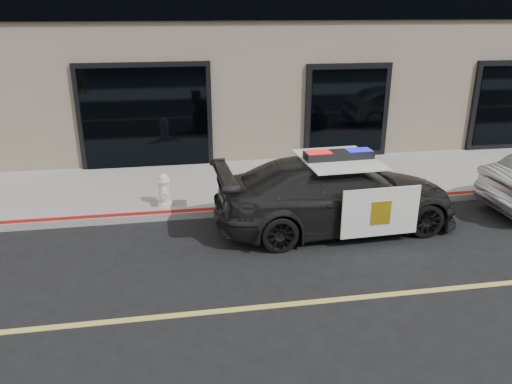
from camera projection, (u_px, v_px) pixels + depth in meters
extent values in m
plane|color=black|center=(207.00, 313.00, 7.27)|extent=(120.00, 120.00, 0.00)
cube|color=gray|center=(190.00, 187.00, 12.09)|extent=(60.00, 3.50, 0.15)
imported|color=black|center=(336.00, 194.00, 9.88)|extent=(2.39, 5.01, 1.40)
cube|color=white|center=(381.00, 212.00, 9.06)|extent=(1.50, 0.10, 0.94)
cube|color=white|center=(340.00, 177.00, 10.90)|extent=(1.50, 0.10, 0.94)
cube|color=white|center=(338.00, 159.00, 9.63)|extent=(1.48, 1.75, 0.02)
cube|color=gold|center=(381.00, 213.00, 9.03)|extent=(0.37, 0.03, 0.44)
cube|color=black|center=(339.00, 155.00, 9.60)|extent=(1.36, 0.41, 0.16)
cube|color=red|center=(319.00, 156.00, 9.52)|extent=(0.48, 0.32, 0.15)
cube|color=#0C19CC|center=(359.00, 153.00, 9.68)|extent=(0.48, 0.32, 0.15)
cylinder|color=white|center=(165.00, 204.00, 10.78)|extent=(0.33, 0.33, 0.07)
cylinder|color=white|center=(164.00, 192.00, 10.69)|extent=(0.24, 0.24, 0.46)
cylinder|color=white|center=(164.00, 181.00, 10.61)|extent=(0.28, 0.28, 0.05)
sphere|color=white|center=(164.00, 179.00, 10.59)|extent=(0.21, 0.21, 0.21)
cylinder|color=white|center=(163.00, 175.00, 10.55)|extent=(0.06, 0.06, 0.06)
cylinder|color=white|center=(164.00, 187.00, 10.81)|extent=(0.12, 0.11, 0.12)
cylinder|color=white|center=(164.00, 192.00, 10.53)|extent=(0.12, 0.11, 0.12)
cylinder|color=white|center=(164.00, 195.00, 10.52)|extent=(0.15, 0.13, 0.15)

